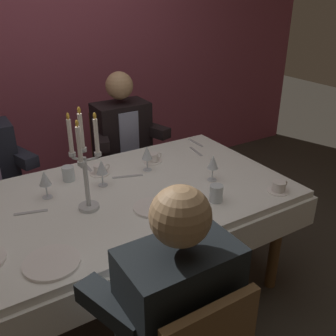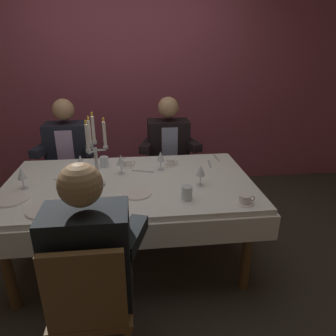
{
  "view_description": "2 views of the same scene",
  "coord_description": "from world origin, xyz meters",
  "px_view_note": "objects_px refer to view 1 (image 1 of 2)",
  "views": [
    {
      "loc": [
        -0.79,
        -1.76,
        1.81
      ],
      "look_at": [
        0.27,
        -0.04,
        0.85
      ],
      "focal_mm": 40.85,
      "sensor_mm": 36.0,
      "label": 1
    },
    {
      "loc": [
        0.05,
        -2.19,
        1.74
      ],
      "look_at": [
        0.3,
        -0.06,
        0.86
      ],
      "focal_mm": 32.94,
      "sensor_mm": 36.0,
      "label": 2
    }
  ],
  "objects_px": {
    "seated_diner_1": "(180,309)",
    "dinner_plate_0": "(52,263)",
    "coffee_cup_2": "(279,187)",
    "wine_glass_0": "(213,163)",
    "coffee_cup_1": "(100,170)",
    "dining_table": "(125,211)",
    "wine_glass_2": "(45,179)",
    "water_tumbler_1": "(216,193)",
    "seated_diner_2": "(122,135)",
    "wine_glass_1": "(147,153)",
    "water_tumbler_0": "(68,174)",
    "dinner_plate_1": "(152,208)",
    "wine_glass_3": "(102,168)",
    "candelabra": "(85,167)",
    "coffee_cup_0": "(153,158)"
  },
  "relations": [
    {
      "from": "wine_glass_2",
      "to": "seated_diner_1",
      "type": "relative_size",
      "value": 0.13
    },
    {
      "from": "coffee_cup_1",
      "to": "seated_diner_1",
      "type": "height_order",
      "value": "seated_diner_1"
    },
    {
      "from": "wine_glass_2",
      "to": "coffee_cup_2",
      "type": "relative_size",
      "value": 1.24
    },
    {
      "from": "dinner_plate_0",
      "to": "seated_diner_2",
      "type": "distance_m",
      "value": 1.58
    },
    {
      "from": "dining_table",
      "to": "wine_glass_0",
      "type": "xyz_separation_m",
      "value": [
        0.53,
        -0.13,
        0.23
      ]
    },
    {
      "from": "wine_glass_1",
      "to": "wine_glass_0",
      "type": "bearing_deg",
      "value": -50.9
    },
    {
      "from": "wine_glass_3",
      "to": "seated_diner_1",
      "type": "xyz_separation_m",
      "value": [
        -0.14,
        -1.04,
        -0.12
      ]
    },
    {
      "from": "coffee_cup_2",
      "to": "dinner_plate_0",
      "type": "bearing_deg",
      "value": 177.71
    },
    {
      "from": "dining_table",
      "to": "water_tumbler_1",
      "type": "distance_m",
      "value": 0.55
    },
    {
      "from": "water_tumbler_1",
      "to": "coffee_cup_1",
      "type": "distance_m",
      "value": 0.77
    },
    {
      "from": "wine_glass_3",
      "to": "seated_diner_2",
      "type": "height_order",
      "value": "seated_diner_2"
    },
    {
      "from": "water_tumbler_1",
      "to": "water_tumbler_0",
      "type": "bearing_deg",
      "value": 132.27
    },
    {
      "from": "dinner_plate_0",
      "to": "coffee_cup_2",
      "type": "height_order",
      "value": "coffee_cup_2"
    },
    {
      "from": "wine_glass_0",
      "to": "coffee_cup_1",
      "type": "xyz_separation_m",
      "value": [
        -0.55,
        0.44,
        -0.09
      ]
    },
    {
      "from": "water_tumbler_0",
      "to": "coffee_cup_1",
      "type": "bearing_deg",
      "value": -4.73
    },
    {
      "from": "seated_diner_2",
      "to": "wine_glass_2",
      "type": "bearing_deg",
      "value": -138.56
    },
    {
      "from": "seated_diner_2",
      "to": "wine_glass_1",
      "type": "bearing_deg",
      "value": -101.67
    },
    {
      "from": "dining_table",
      "to": "seated_diner_2",
      "type": "xyz_separation_m",
      "value": [
        0.4,
        0.89,
        0.11
      ]
    },
    {
      "from": "dinner_plate_1",
      "to": "seated_diner_1",
      "type": "height_order",
      "value": "seated_diner_1"
    },
    {
      "from": "wine_glass_3",
      "to": "coffee_cup_2",
      "type": "distance_m",
      "value": 1.03
    },
    {
      "from": "wine_glass_2",
      "to": "dinner_plate_0",
      "type": "bearing_deg",
      "value": -104.06
    },
    {
      "from": "wine_glass_2",
      "to": "coffee_cup_1",
      "type": "bearing_deg",
      "value": 18.69
    },
    {
      "from": "wine_glass_1",
      "to": "wine_glass_3",
      "type": "distance_m",
      "value": 0.33
    },
    {
      "from": "candelabra",
      "to": "wine_glass_1",
      "type": "bearing_deg",
      "value": 27.01
    },
    {
      "from": "dinner_plate_1",
      "to": "wine_glass_2",
      "type": "xyz_separation_m",
      "value": [
        -0.44,
        0.42,
        0.11
      ]
    },
    {
      "from": "wine_glass_1",
      "to": "seated_diner_2",
      "type": "distance_m",
      "value": 0.71
    },
    {
      "from": "candelabra",
      "to": "coffee_cup_0",
      "type": "height_order",
      "value": "candelabra"
    },
    {
      "from": "water_tumbler_0",
      "to": "seated_diner_2",
      "type": "relative_size",
      "value": 0.07
    },
    {
      "from": "dinner_plate_0",
      "to": "coffee_cup_0",
      "type": "bearing_deg",
      "value": 37.8
    },
    {
      "from": "dinner_plate_0",
      "to": "seated_diner_1",
      "type": "xyz_separation_m",
      "value": [
        0.33,
        -0.49,
        -0.01
      ]
    },
    {
      "from": "coffee_cup_0",
      "to": "wine_glass_3",
      "type": "bearing_deg",
      "value": -161.78
    },
    {
      "from": "candelabra",
      "to": "wine_glass_2",
      "type": "relative_size",
      "value": 3.41
    },
    {
      "from": "dinner_plate_1",
      "to": "coffee_cup_2",
      "type": "height_order",
      "value": "coffee_cup_2"
    },
    {
      "from": "candelabra",
      "to": "dinner_plate_0",
      "type": "height_order",
      "value": "candelabra"
    },
    {
      "from": "seated_diner_1",
      "to": "coffee_cup_2",
      "type": "bearing_deg",
      "value": 24.46
    },
    {
      "from": "dinner_plate_1",
      "to": "water_tumbler_0",
      "type": "bearing_deg",
      "value": 115.92
    },
    {
      "from": "dinner_plate_0",
      "to": "wine_glass_1",
      "type": "xyz_separation_m",
      "value": [
        0.79,
        0.6,
        0.11
      ]
    },
    {
      "from": "dining_table",
      "to": "wine_glass_1",
      "type": "height_order",
      "value": "wine_glass_1"
    },
    {
      "from": "wine_glass_1",
      "to": "water_tumbler_0",
      "type": "bearing_deg",
      "value": 165.36
    },
    {
      "from": "coffee_cup_1",
      "to": "seated_diner_1",
      "type": "distance_m",
      "value": 1.21
    },
    {
      "from": "water_tumbler_0",
      "to": "water_tumbler_1",
      "type": "height_order",
      "value": "water_tumbler_1"
    },
    {
      "from": "wine_glass_2",
      "to": "seated_diner_1",
      "type": "height_order",
      "value": "seated_diner_1"
    },
    {
      "from": "coffee_cup_2",
      "to": "wine_glass_2",
      "type": "bearing_deg",
      "value": 151.31
    },
    {
      "from": "dining_table",
      "to": "water_tumbler_1",
      "type": "xyz_separation_m",
      "value": [
        0.39,
        -0.34,
        0.17
      ]
    },
    {
      "from": "dinner_plate_1",
      "to": "coffee_cup_2",
      "type": "distance_m",
      "value": 0.75
    },
    {
      "from": "candelabra",
      "to": "wine_glass_3",
      "type": "bearing_deg",
      "value": 50.97
    },
    {
      "from": "seated_diner_1",
      "to": "dinner_plate_0",
      "type": "bearing_deg",
      "value": 123.74
    },
    {
      "from": "candelabra",
      "to": "wine_glass_3",
      "type": "distance_m",
      "value": 0.3
    },
    {
      "from": "dining_table",
      "to": "wine_glass_3",
      "type": "xyz_separation_m",
      "value": [
        -0.06,
        0.16,
        0.24
      ]
    },
    {
      "from": "wine_glass_2",
      "to": "wine_glass_3",
      "type": "distance_m",
      "value": 0.32
    }
  ]
}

